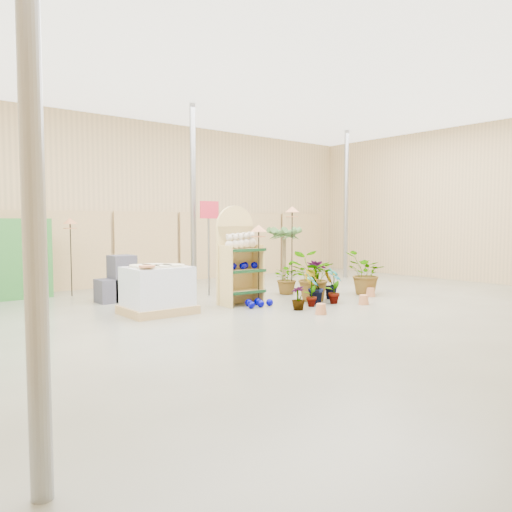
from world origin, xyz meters
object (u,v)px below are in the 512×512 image
at_px(display_shelf, 238,259).
at_px(pallet_stack, 157,290).
at_px(bird_table_front, 259,231).
at_px(potted_plant_2, 311,277).

bearing_deg(display_shelf, pallet_stack, -176.89).
height_order(pallet_stack, bird_table_front, bird_table_front).
xyz_separation_m(pallet_stack, bird_table_front, (2.09, -0.46, 1.09)).
xyz_separation_m(bird_table_front, potted_plant_2, (1.20, -0.32, -1.00)).
bearing_deg(bird_table_front, pallet_stack, 167.66).
height_order(display_shelf, pallet_stack, display_shelf).
bearing_deg(pallet_stack, display_shelf, -1.49).
distance_m(pallet_stack, bird_table_front, 2.40).
distance_m(bird_table_front, potted_plant_2, 1.60).
relative_size(bird_table_front, potted_plant_2, 1.55).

